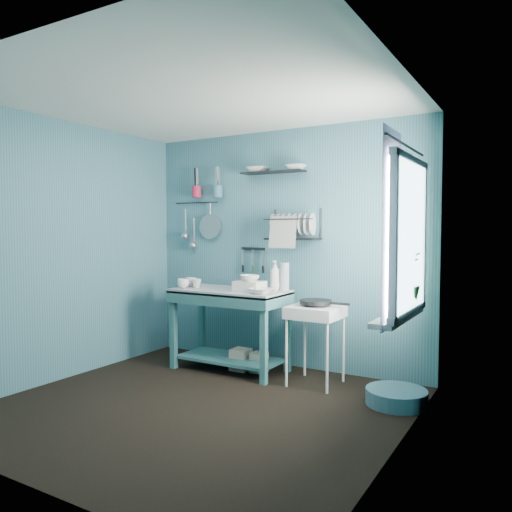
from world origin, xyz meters
The scene contains 36 objects.
floor centered at (0.00, 0.00, 0.00)m, with size 3.20×3.20×0.00m, color black.
ceiling centered at (0.00, 0.00, 2.50)m, with size 3.20×3.20×0.00m, color silver.
wall_back centered at (0.00, 1.50, 1.25)m, with size 3.20×3.20×0.00m, color #3B6C78.
wall_front centered at (0.00, -1.50, 1.25)m, with size 3.20×3.20×0.00m, color #3B6C78.
wall_left centered at (-1.60, 0.00, 1.25)m, with size 3.00×3.00×0.00m, color #3B6C78.
wall_right centered at (1.60, 0.00, 1.25)m, with size 3.00×3.00×0.00m, color #3B6C78.
work_counter centered at (-0.37, 1.04, 0.42)m, with size 1.18×0.59×0.84m, color #2F6464.
mug_left centered at (-0.85, 0.88, 0.89)m, with size 0.12×0.12×0.10m, color silver.
mug_mid centered at (-0.75, 0.98, 0.88)m, with size 0.10×0.10×0.09m, color silver.
mug_right centered at (-0.87, 1.04, 0.89)m, with size 0.12×0.12×0.10m, color silver.
wash_tub centered at (-0.12, 1.02, 0.89)m, with size 0.28×0.22×0.10m, color silver.
tub_bowl centered at (-0.12, 1.02, 0.97)m, with size 0.20×0.20×0.06m, color silver.
soap_bottle centered at (0.05, 1.24, 0.99)m, with size 0.12×0.12×0.30m, color silver.
water_bottle centered at (0.15, 1.26, 0.98)m, with size 0.09×0.09×0.28m, color silver.
counter_bowl centered at (0.08, 0.89, 0.86)m, with size 0.22×0.22×0.05m, color silver.
hotplate_stand centered at (0.58, 1.04, 0.37)m, with size 0.46×0.46×0.74m, color white.
frying_pan centered at (0.58, 1.04, 0.78)m, with size 0.30×0.30×0.04m, color black.
knife_strip centered at (-0.35, 1.47, 1.24)m, with size 0.32×0.02×0.03m, color black.
dish_rack centered at (0.18, 1.37, 1.51)m, with size 0.55×0.24×0.32m, color black.
upper_shelf centered at (-0.07, 1.40, 2.05)m, with size 0.70×0.18×0.01m, color black.
shelf_bowl_left centered at (-0.26, 1.40, 2.03)m, with size 0.23×0.23×0.06m, color silver.
shelf_bowl_right centered at (0.20, 1.40, 2.01)m, with size 0.21×0.21×0.05m, color silver.
utensil_cup_magenta centered at (-1.08, 1.42, 1.89)m, with size 0.11×0.11×0.13m, color #B2213E.
utensil_cup_teal centered at (-0.79, 1.42, 1.88)m, with size 0.11×0.11×0.13m, color #3B6B7B.
colander centered at (-0.92, 1.45, 1.48)m, with size 0.28×0.28×0.03m, color #95989D.
ladle_outer centered at (-1.28, 1.46, 1.55)m, with size 0.01×0.01×0.30m, color #95989D.
ladle_inner centered at (-1.15, 1.46, 1.44)m, with size 0.01×0.01×0.30m, color #95989D.
hook_rail centered at (-1.12, 1.47, 1.76)m, with size 0.01×0.01×0.60m, color black.
window_glass centered at (1.59, 0.45, 1.40)m, with size 1.10×1.10×0.00m, color white.
windowsill centered at (1.50, 0.45, 0.81)m, with size 0.16×0.95×0.04m, color white.
curtain centered at (1.52, 0.15, 1.45)m, with size 1.35×1.35×0.00m, color silver.
curtain_rod centered at (1.54, 0.45, 2.05)m, with size 0.02×0.02×1.05m, color black.
potted_plant centered at (1.48, 0.62, 1.07)m, with size 0.27×0.27×0.48m, color #2D7132.
storage_tin_large centered at (-0.27, 1.09, 0.11)m, with size 0.18×0.18×0.22m, color gray.
storage_tin_small centered at (-0.07, 1.12, 0.10)m, with size 0.15×0.15×0.20m, color gray.
floor_basin centered at (1.39, 0.87, 0.07)m, with size 0.50×0.50×0.13m, color #427382.
Camera 1 is at (2.44, -3.21, 1.45)m, focal length 35.00 mm.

